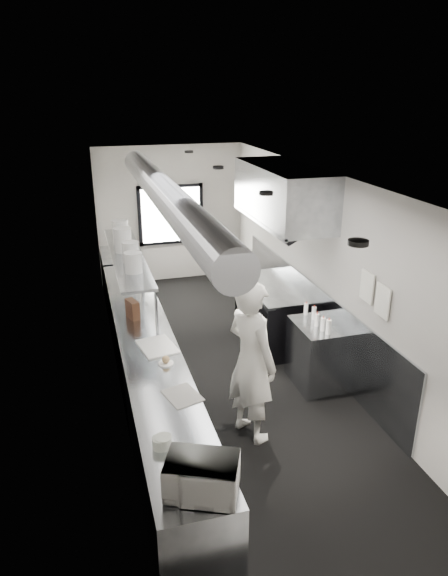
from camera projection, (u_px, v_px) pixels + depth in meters
floor at (224, 369)px, 7.52m from camera, size 3.00×8.00×0.01m
ceiling at (224, 177)px, 6.49m from camera, size 3.00×8.00×0.01m
wall_back at (171, 215)px, 10.58m from camera, size 3.00×0.02×2.80m
wall_front at (388, 483)px, 3.43m from camera, size 3.00×0.02×2.80m
wall_left at (112, 291)px, 6.62m from camera, size 0.02×8.00×2.80m
wall_right at (324, 270)px, 7.39m from camera, size 0.02×8.00×2.80m
wall_cladding at (310, 316)px, 7.96m from camera, size 0.03×5.50×1.10m
hvac_duct at (165, 194)px, 6.76m from camera, size 0.40×6.40×0.40m
service_window at (171, 215)px, 10.55m from camera, size 1.36×0.05×1.25m
exhaust_hood at (282, 194)px, 7.55m from camera, size 0.81×2.20×0.88m
prep_counter at (149, 371)px, 6.61m from camera, size 0.70×6.00×0.90m
pass_shelf at (128, 256)px, 7.55m from camera, size 0.45×3.00×0.68m
range at (274, 313)px, 8.24m from camera, size 0.88×1.60×0.94m
bottle_station at (319, 354)px, 7.02m from camera, size 0.65×0.80×0.90m
far_work_table at (121, 276)px, 9.92m from camera, size 0.70×1.20×0.90m
notice_sheet_a at (367, 287)px, 6.24m from camera, size 0.02×0.28×0.38m
notice_sheet_b at (382, 301)px, 5.94m from camera, size 0.02×0.28×0.38m
line_cook at (251, 361)px, 5.80m from camera, size 0.70×0.84×1.95m
microwave at (202, 477)px, 3.97m from camera, size 0.63×0.57×0.31m
deli_tub_a at (164, 442)px, 4.51m from camera, size 0.18×0.18×0.11m
deli_tub_b at (160, 443)px, 4.51m from camera, size 0.19×0.19×0.10m
newspaper at (182, 395)px, 5.28m from camera, size 0.41×0.47×0.01m
small_plate at (166, 363)px, 5.88m from camera, size 0.18×0.18×0.01m
pastry at (166, 359)px, 5.86m from camera, size 0.09×0.09×0.09m
cutting_board at (157, 346)px, 6.26m from camera, size 0.49×0.60×0.02m
knife_block at (133, 309)px, 7.00m from camera, size 0.18×0.26×0.26m
plate_stack_a at (133, 262)px, 6.76m from camera, size 0.25×0.25×0.27m
plate_stack_b at (131, 252)px, 7.13m from camera, size 0.31×0.31×0.30m
plate_stack_c at (123, 240)px, 7.59m from camera, size 0.32×0.32×0.36m
plate_stack_d at (121, 232)px, 7.97m from camera, size 0.31×0.31×0.38m
squeeze_bottle_a at (329, 327)px, 6.56m from camera, size 0.07×0.07×0.20m
squeeze_bottle_b at (323, 324)px, 6.65m from camera, size 0.08×0.08×0.18m
squeeze_bottle_c at (317, 320)px, 6.79m from camera, size 0.07×0.07×0.18m
squeeze_bottle_d at (314, 313)px, 6.99m from camera, size 0.07×0.07×0.18m
squeeze_bottle_e at (306, 309)px, 7.12m from camera, size 0.08×0.08×0.18m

